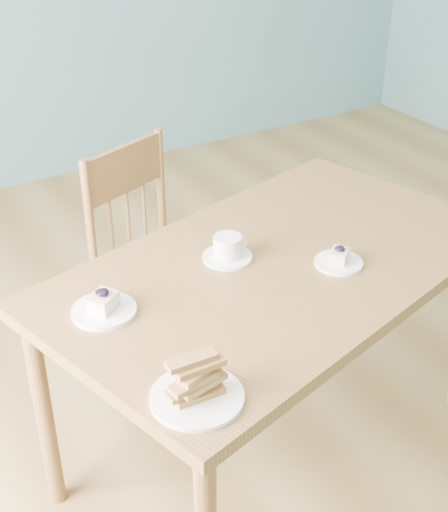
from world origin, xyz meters
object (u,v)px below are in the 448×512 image
object	(u,v)px
coffee_cup	(228,249)
biscotti_plate	(197,386)
cheesecake_plate_far	(104,307)
dining_table	(278,282)
cheesecake_plate_near	(339,260)
dining_chair	(157,262)

from	to	relation	value
coffee_cup	biscotti_plate	xyz separation A→B (m)	(-0.37, -0.48, 0.01)
coffee_cup	cheesecake_plate_far	bearing A→B (deg)	-166.36
biscotti_plate	dining_table	bearing A→B (deg)	38.66
dining_table	biscotti_plate	world-z (taller)	biscotti_plate
cheesecake_plate_near	biscotti_plate	distance (m)	0.70
dining_table	dining_chair	bearing A→B (deg)	84.99
dining_table	biscotti_plate	xyz separation A→B (m)	(-0.50, -0.40, 0.11)
dining_chair	cheesecake_plate_far	world-z (taller)	dining_chair
cheesecake_plate_far	coffee_cup	distance (m)	0.43
dining_table	cheesecake_plate_near	xyz separation A→B (m)	(0.14, -0.11, 0.09)
dining_table	cheesecake_plate_near	world-z (taller)	cheesecake_plate_near
cheesecake_plate_near	coffee_cup	world-z (taller)	coffee_cup
cheesecake_plate_near	biscotti_plate	size ratio (longest dim) A/B	0.67
cheesecake_plate_near	coffee_cup	distance (m)	0.32
cheesecake_plate_far	dining_table	bearing A→B (deg)	-1.94
dining_chair	cheesecake_plate_far	xyz separation A→B (m)	(-0.43, -0.60, 0.31)
coffee_cup	dining_table	bearing A→B (deg)	-32.18
cheesecake_plate_near	coffee_cup	bearing A→B (deg)	143.19
dining_table	coffee_cup	xyz separation A→B (m)	(-0.12, 0.09, 0.11)
biscotti_plate	cheesecake_plate_far	bearing A→B (deg)	96.38
dining_chair	cheesecake_plate_near	xyz separation A→B (m)	(0.25, -0.73, 0.31)
biscotti_plate	cheesecake_plate_near	bearing A→B (deg)	24.65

